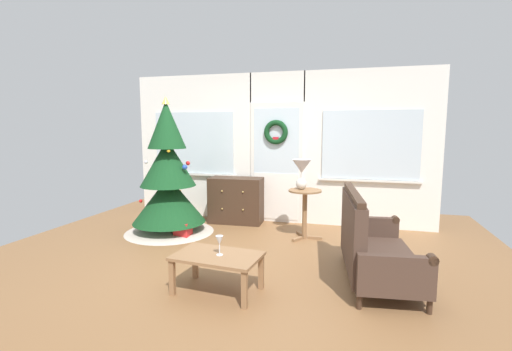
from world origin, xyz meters
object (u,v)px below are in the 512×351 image
christmas_tree (168,182)px  table_lamp (302,170)px  coffee_table (217,260)px  gift_box (183,230)px  side_table (305,204)px  wine_glass (219,241)px  settee_sofa (370,246)px  dresser_cabinet (236,200)px

christmas_tree → table_lamp: christmas_tree is taller
coffee_table → gift_box: 1.96m
side_table → table_lamp: 0.50m
wine_glass → gift_box: bearing=127.2°
coffee_table → wine_glass: bearing=-15.7°
settee_sofa → gift_box: bearing=162.0°
table_lamp → gift_box: table_lamp is taller
coffee_table → table_lamp: bearing=75.4°
table_lamp → dresser_cabinet: bearing=155.3°
christmas_tree → wine_glass: 2.35m
coffee_table → settee_sofa: bearing=25.8°
coffee_table → dresser_cabinet: bearing=104.5°
gift_box → side_table: bearing=13.6°
table_lamp → gift_box: bearing=-164.6°
settee_sofa → wine_glass: (-1.44, -0.72, 0.15)m
wine_glass → gift_box: wine_glass is taller
christmas_tree → dresser_cabinet: christmas_tree is taller
settee_sofa → coffee_table: size_ratio=1.74×
dresser_cabinet → gift_box: 1.17m
settee_sofa → side_table: (-0.88, 1.28, 0.14)m
side_table → dresser_cabinet: bearing=154.9°
coffee_table → side_table: bearing=73.5°
wine_glass → dresser_cabinet: bearing=105.1°
christmas_tree → gift_box: christmas_tree is taller
settee_sofa → gift_box: 2.78m
wine_glass → gift_box: size_ratio=0.86×
side_table → table_lamp: bearing=146.3°
christmas_tree → dresser_cabinet: (0.83, 0.82, -0.39)m
table_lamp → side_table: bearing=-33.7°
table_lamp → gift_box: size_ratio=1.95×
wine_glass → gift_box: (-1.20, 1.57, -0.41)m
wine_glass → table_lamp: bearing=76.2°
settee_sofa → christmas_tree: bearing=160.4°
settee_sofa → table_lamp: 1.74m
side_table → wine_glass: side_table is taller
settee_sofa → gift_box: size_ratio=6.82×
dresser_cabinet → side_table: dresser_cabinet is taller
settee_sofa → wine_glass: settee_sofa is taller
settee_sofa → dresser_cabinet: bearing=138.8°
wine_glass → coffee_table: bearing=164.3°
side_table → coffee_table: 2.08m
christmas_tree → side_table: bearing=6.3°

